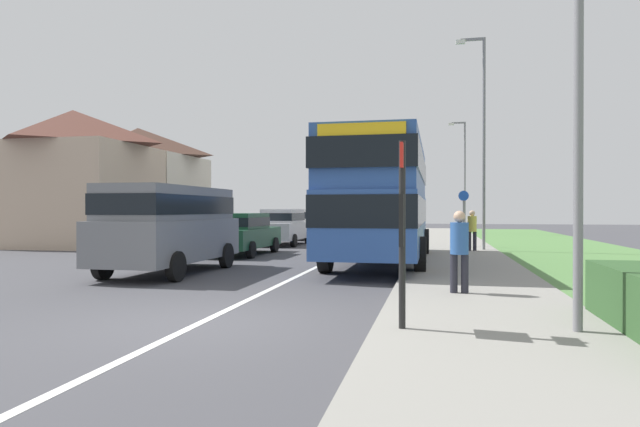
{
  "coord_description": "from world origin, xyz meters",
  "views": [
    {
      "loc": [
        3.44,
        -7.6,
        1.69
      ],
      "look_at": [
        0.72,
        5.17,
        1.6
      ],
      "focal_mm": 30.63,
      "sensor_mm": 36.0,
      "label": 1
    }
  ],
  "objects_px": {
    "street_lamp_mid": "(481,131)",
    "pedestrian_walking_away": "(472,228)",
    "double_decker_bus": "(382,195)",
    "pedestrian_at_stop": "(459,248)",
    "parked_van_grey": "(170,222)",
    "parked_car_white": "(311,223)",
    "parked_car_dark_green": "(241,232)",
    "bus_stop_sign": "(402,221)",
    "parked_car_silver": "(284,226)",
    "cycle_route_sign": "(464,216)",
    "street_lamp_far": "(463,170)"
  },
  "relations": [
    {
      "from": "cycle_route_sign",
      "to": "street_lamp_mid",
      "type": "distance_m",
      "value": 4.01
    },
    {
      "from": "double_decker_bus",
      "to": "parked_van_grey",
      "type": "bearing_deg",
      "value": -145.11
    },
    {
      "from": "pedestrian_walking_away",
      "to": "street_lamp_far",
      "type": "bearing_deg",
      "value": 88.45
    },
    {
      "from": "bus_stop_sign",
      "to": "street_lamp_mid",
      "type": "bearing_deg",
      "value": 81.74
    },
    {
      "from": "double_decker_bus",
      "to": "pedestrian_at_stop",
      "type": "relative_size",
      "value": 5.89
    },
    {
      "from": "pedestrian_at_stop",
      "to": "street_lamp_far",
      "type": "height_order",
      "value": "street_lamp_far"
    },
    {
      "from": "pedestrian_walking_away",
      "to": "parked_car_silver",
      "type": "bearing_deg",
      "value": 157.99
    },
    {
      "from": "parked_car_silver",
      "to": "parked_car_white",
      "type": "bearing_deg",
      "value": 89.02
    },
    {
      "from": "double_decker_bus",
      "to": "parked_car_white",
      "type": "height_order",
      "value": "double_decker_bus"
    },
    {
      "from": "parked_car_white",
      "to": "street_lamp_mid",
      "type": "relative_size",
      "value": 0.47
    },
    {
      "from": "parked_car_white",
      "to": "pedestrian_at_stop",
      "type": "bearing_deg",
      "value": -69.43
    },
    {
      "from": "parked_car_white",
      "to": "bus_stop_sign",
      "type": "relative_size",
      "value": 1.54
    },
    {
      "from": "parked_car_dark_green",
      "to": "cycle_route_sign",
      "type": "xyz_separation_m",
      "value": [
        8.29,
        5.16,
        0.56
      ]
    },
    {
      "from": "parked_car_dark_green",
      "to": "parked_car_white",
      "type": "height_order",
      "value": "parked_car_white"
    },
    {
      "from": "parked_car_white",
      "to": "pedestrian_walking_away",
      "type": "xyz_separation_m",
      "value": [
        8.39,
        -8.78,
        0.03
      ]
    },
    {
      "from": "street_lamp_mid",
      "to": "pedestrian_walking_away",
      "type": "bearing_deg",
      "value": -120.14
    },
    {
      "from": "parked_car_silver",
      "to": "street_lamp_mid",
      "type": "xyz_separation_m",
      "value": [
        8.88,
        -2.75,
        3.87
      ]
    },
    {
      "from": "cycle_route_sign",
      "to": "parked_car_white",
      "type": "bearing_deg",
      "value": 143.73
    },
    {
      "from": "parked_van_grey",
      "to": "pedestrian_at_stop",
      "type": "bearing_deg",
      "value": -20.49
    },
    {
      "from": "parked_car_dark_green",
      "to": "pedestrian_walking_away",
      "type": "xyz_separation_m",
      "value": [
        8.48,
        2.4,
        0.11
      ]
    },
    {
      "from": "parked_car_dark_green",
      "to": "street_lamp_mid",
      "type": "distance_m",
      "value": 10.18
    },
    {
      "from": "parked_car_silver",
      "to": "street_lamp_far",
      "type": "relative_size",
      "value": 0.58
    },
    {
      "from": "pedestrian_at_stop",
      "to": "street_lamp_mid",
      "type": "bearing_deg",
      "value": 83.59
    },
    {
      "from": "bus_stop_sign",
      "to": "street_lamp_far",
      "type": "distance_m",
      "value": 31.01
    },
    {
      "from": "bus_stop_sign",
      "to": "street_lamp_mid",
      "type": "distance_m",
      "value": 15.6
    },
    {
      "from": "double_decker_bus",
      "to": "parked_car_silver",
      "type": "distance_m",
      "value": 9.86
    },
    {
      "from": "street_lamp_far",
      "to": "parked_car_white",
      "type": "bearing_deg",
      "value": -139.34
    },
    {
      "from": "pedestrian_walking_away",
      "to": "parked_car_white",
      "type": "bearing_deg",
      "value": 133.7
    },
    {
      "from": "double_decker_bus",
      "to": "street_lamp_far",
      "type": "relative_size",
      "value": 1.29
    },
    {
      "from": "pedestrian_at_stop",
      "to": "pedestrian_walking_away",
      "type": "height_order",
      "value": "same"
    },
    {
      "from": "parked_van_grey",
      "to": "cycle_route_sign",
      "type": "distance_m",
      "value": 13.75
    },
    {
      "from": "street_lamp_mid",
      "to": "pedestrian_at_stop",
      "type": "bearing_deg",
      "value": -96.41
    },
    {
      "from": "parked_car_white",
      "to": "cycle_route_sign",
      "type": "height_order",
      "value": "cycle_route_sign"
    },
    {
      "from": "parked_van_grey",
      "to": "street_lamp_mid",
      "type": "xyz_separation_m",
      "value": [
        8.67,
        9.04,
        3.44
      ]
    },
    {
      "from": "street_lamp_mid",
      "to": "street_lamp_far",
      "type": "relative_size",
      "value": 1.11
    },
    {
      "from": "parked_car_dark_green",
      "to": "parked_van_grey",
      "type": "bearing_deg",
      "value": -88.03
    },
    {
      "from": "bus_stop_sign",
      "to": "cycle_route_sign",
      "type": "relative_size",
      "value": 1.03
    },
    {
      "from": "parked_car_silver",
      "to": "street_lamp_mid",
      "type": "bearing_deg",
      "value": -17.21
    },
    {
      "from": "cycle_route_sign",
      "to": "street_lamp_far",
      "type": "height_order",
      "value": "street_lamp_far"
    },
    {
      "from": "parked_van_grey",
      "to": "street_lamp_far",
      "type": "height_order",
      "value": "street_lamp_far"
    },
    {
      "from": "bus_stop_sign",
      "to": "cycle_route_sign",
      "type": "bearing_deg",
      "value": 84.64
    },
    {
      "from": "parked_car_dark_green",
      "to": "bus_stop_sign",
      "type": "height_order",
      "value": "bus_stop_sign"
    },
    {
      "from": "pedestrian_at_stop",
      "to": "pedestrian_walking_away",
      "type": "relative_size",
      "value": 1.0
    },
    {
      "from": "parked_car_white",
      "to": "bus_stop_sign",
      "type": "height_order",
      "value": "bus_stop_sign"
    },
    {
      "from": "parked_van_grey",
      "to": "parked_car_silver",
      "type": "bearing_deg",
      "value": 91.02
    },
    {
      "from": "parked_van_grey",
      "to": "bus_stop_sign",
      "type": "distance_m",
      "value": 8.87
    },
    {
      "from": "pedestrian_walking_away",
      "to": "cycle_route_sign",
      "type": "height_order",
      "value": "cycle_route_sign"
    },
    {
      "from": "pedestrian_at_stop",
      "to": "cycle_route_sign",
      "type": "relative_size",
      "value": 0.66
    },
    {
      "from": "parked_car_dark_green",
      "to": "parked_car_silver",
      "type": "bearing_deg",
      "value": 90.06
    },
    {
      "from": "double_decker_bus",
      "to": "parked_car_silver",
      "type": "bearing_deg",
      "value": 124.02
    }
  ]
}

